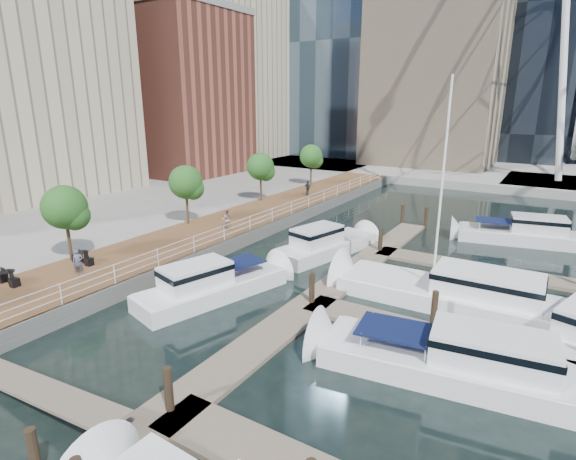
% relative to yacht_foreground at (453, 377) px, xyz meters
% --- Properties ---
extents(ground, '(520.00, 520.00, 0.00)m').
position_rel_yacht_foreground_xyz_m(ground, '(-10.74, -5.26, 0.00)').
color(ground, black).
rests_on(ground, ground).
extents(boardwalk, '(6.00, 60.00, 1.00)m').
position_rel_yacht_foreground_xyz_m(boardwalk, '(-19.74, 9.74, 0.50)').
color(boardwalk, brown).
rests_on(boardwalk, ground).
extents(seawall, '(0.25, 60.00, 1.00)m').
position_rel_yacht_foreground_xyz_m(seawall, '(-16.74, 9.74, 0.50)').
color(seawall, '#595954').
rests_on(seawall, ground).
extents(land_inland, '(48.00, 90.00, 1.00)m').
position_rel_yacht_foreground_xyz_m(land_inland, '(-46.74, 9.74, 0.50)').
color(land_inland, gray).
rests_on(land_inland, ground).
extents(land_far, '(200.00, 114.00, 1.00)m').
position_rel_yacht_foreground_xyz_m(land_far, '(-10.74, 96.74, 0.50)').
color(land_far, gray).
rests_on(land_far, ground).
extents(pier, '(14.00, 12.00, 1.00)m').
position_rel_yacht_foreground_xyz_m(pier, '(3.26, 46.74, 0.50)').
color(pier, gray).
rests_on(pier, ground).
extents(railing, '(0.10, 60.00, 1.05)m').
position_rel_yacht_foreground_xyz_m(railing, '(-16.84, 9.74, 1.52)').
color(railing, white).
rests_on(railing, boardwalk).
extents(floating_docks, '(16.00, 34.00, 2.60)m').
position_rel_yacht_foreground_xyz_m(floating_docks, '(-2.78, 4.72, 0.49)').
color(floating_docks, '#6D6051').
rests_on(floating_docks, ground).
extents(midrise_condos, '(19.00, 67.00, 28.00)m').
position_rel_yacht_foreground_xyz_m(midrise_condos, '(-44.31, 21.55, 13.42)').
color(midrise_condos, '#BCAD8E').
rests_on(midrise_condos, ground).
extents(street_trees, '(2.60, 42.60, 4.60)m').
position_rel_yacht_foreground_xyz_m(street_trees, '(-22.14, 8.74, 4.29)').
color(street_trees, '#3F2B1C').
rests_on(street_trees, ground).
extents(yacht_foreground, '(11.51, 4.43, 2.15)m').
position_rel_yacht_foreground_xyz_m(yacht_foreground, '(0.00, 0.00, 0.00)').
color(yacht_foreground, white).
rests_on(yacht_foreground, ground).
extents(pedestrian_near, '(0.65, 0.65, 1.51)m').
position_rel_yacht_foreground_xyz_m(pedestrian_near, '(-19.57, -2.49, 1.76)').
color(pedestrian_near, '#4B4E65').
rests_on(pedestrian_near, boardwalk).
extents(pedestrian_mid, '(0.98, 0.98, 1.61)m').
position_rel_yacht_foreground_xyz_m(pedestrian_mid, '(-18.41, 8.94, 1.80)').
color(pedestrian_mid, gray).
rests_on(pedestrian_mid, boardwalk).
extents(pedestrian_far, '(1.00, 0.66, 1.57)m').
position_rel_yacht_foreground_xyz_m(pedestrian_far, '(-19.44, 23.20, 1.79)').
color(pedestrian_far, '#31353D').
rests_on(pedestrian_far, boardwalk).
extents(moored_yachts, '(23.77, 34.94, 11.50)m').
position_rel_yacht_foreground_xyz_m(moored_yachts, '(-2.00, 6.13, 0.00)').
color(moored_yachts, white).
rests_on(moored_yachts, ground).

